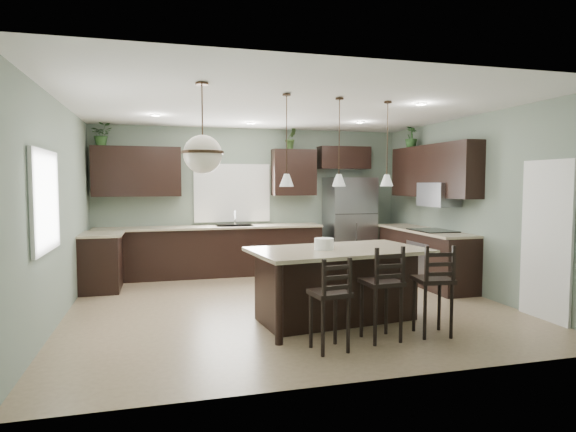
% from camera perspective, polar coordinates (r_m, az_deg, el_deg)
% --- Properties ---
extents(ground, '(6.00, 6.00, 0.00)m').
position_cam_1_polar(ground, '(7.02, 0.05, -10.47)').
color(ground, '#9E8466').
rests_on(ground, ground).
extents(pantry_door, '(0.04, 0.82, 2.04)m').
position_cam_1_polar(pantry_door, '(6.93, 28.27, -2.56)').
color(pantry_door, white).
rests_on(pantry_door, ground).
extents(window_back, '(1.35, 0.02, 1.00)m').
position_cam_1_polar(window_back, '(9.40, -6.63, 2.73)').
color(window_back, white).
rests_on(window_back, room_shell).
extents(window_left, '(0.02, 1.10, 1.00)m').
position_cam_1_polar(window_left, '(5.90, -26.95, 1.58)').
color(window_left, white).
rests_on(window_left, room_shell).
extents(left_return_cabs, '(0.60, 0.90, 0.90)m').
position_cam_1_polar(left_return_cabs, '(8.42, -21.26, -5.18)').
color(left_return_cabs, black).
rests_on(left_return_cabs, ground).
extents(left_return_countertop, '(0.66, 0.96, 0.04)m').
position_cam_1_polar(left_return_countertop, '(8.36, -21.20, -2.00)').
color(left_return_countertop, '#BCAD8E').
rests_on(left_return_countertop, left_return_cabs).
extents(back_lower_cabs, '(4.20, 0.60, 0.90)m').
position_cam_1_polar(back_lower_cabs, '(9.15, -9.11, -4.24)').
color(back_lower_cabs, black).
rests_on(back_lower_cabs, ground).
extents(back_countertop, '(4.20, 0.66, 0.04)m').
position_cam_1_polar(back_countertop, '(9.08, -9.13, -1.32)').
color(back_countertop, '#BCAD8E').
rests_on(back_countertop, back_lower_cabs).
extents(sink_inset, '(0.70, 0.45, 0.01)m').
position_cam_1_polar(sink_inset, '(9.13, -6.32, -1.17)').
color(sink_inset, gray).
rests_on(sink_inset, back_countertop).
extents(faucet, '(0.02, 0.02, 0.28)m').
position_cam_1_polar(faucet, '(9.09, -6.30, -0.28)').
color(faucet, silver).
rests_on(faucet, back_countertop).
extents(back_upper_left, '(1.55, 0.34, 0.90)m').
position_cam_1_polar(back_upper_left, '(9.16, -17.45, 5.04)').
color(back_upper_left, black).
rests_on(back_upper_left, room_shell).
extents(back_upper_right, '(0.85, 0.34, 0.90)m').
position_cam_1_polar(back_upper_right, '(9.50, 0.70, 5.18)').
color(back_upper_right, black).
rests_on(back_upper_right, room_shell).
extents(fridge_header, '(1.05, 0.34, 0.45)m').
position_cam_1_polar(fridge_header, '(9.84, 6.64, 6.86)').
color(fridge_header, black).
rests_on(fridge_header, room_shell).
extents(right_lower_cabs, '(0.60, 2.35, 0.90)m').
position_cam_1_polar(right_lower_cabs, '(8.77, 15.87, -4.71)').
color(right_lower_cabs, black).
rests_on(right_lower_cabs, ground).
extents(right_countertop, '(0.66, 2.35, 0.04)m').
position_cam_1_polar(right_countertop, '(8.70, 15.82, -1.65)').
color(right_countertop, '#BCAD8E').
rests_on(right_countertop, right_lower_cabs).
extents(cooktop, '(0.58, 0.75, 0.02)m').
position_cam_1_polar(cooktop, '(8.47, 16.77, -1.65)').
color(cooktop, black).
rests_on(cooktop, right_countertop).
extents(wall_oven_front, '(0.01, 0.72, 0.60)m').
position_cam_1_polar(wall_oven_front, '(8.38, 15.04, -5.09)').
color(wall_oven_front, gray).
rests_on(wall_oven_front, right_lower_cabs).
extents(right_upper_cabs, '(0.34, 2.35, 0.90)m').
position_cam_1_polar(right_upper_cabs, '(8.74, 16.79, 5.11)').
color(right_upper_cabs, black).
rests_on(right_upper_cabs, room_shell).
extents(microwave, '(0.40, 0.75, 0.40)m').
position_cam_1_polar(microwave, '(8.48, 17.43, 2.44)').
color(microwave, gray).
rests_on(microwave, right_upper_cabs).
extents(refrigerator, '(0.90, 0.74, 1.85)m').
position_cam_1_polar(refrigerator, '(9.68, 7.27, -0.94)').
color(refrigerator, '#97969E').
rests_on(refrigerator, ground).
extents(kitchen_island, '(2.29, 1.48, 0.92)m').
position_cam_1_polar(kitchen_island, '(6.15, 5.96, -8.14)').
color(kitchen_island, black).
rests_on(kitchen_island, ground).
extents(serving_dish, '(0.24, 0.24, 0.14)m').
position_cam_1_polar(serving_dish, '(5.97, 4.30, -3.32)').
color(serving_dish, white).
rests_on(serving_dish, kitchen_island).
extents(bar_stool_left, '(0.41, 0.41, 1.00)m').
position_cam_1_polar(bar_stool_left, '(5.09, 4.93, -10.31)').
color(bar_stool_left, black).
rests_on(bar_stool_left, ground).
extents(bar_stool_center, '(0.42, 0.42, 1.07)m').
position_cam_1_polar(bar_stool_center, '(5.48, 10.98, -8.93)').
color(bar_stool_center, black).
rests_on(bar_stool_center, ground).
extents(bar_stool_right, '(0.44, 0.44, 1.06)m').
position_cam_1_polar(bar_stool_right, '(5.80, 16.77, -8.37)').
color(bar_stool_right, black).
rests_on(bar_stool_right, ground).
extents(pendant_left, '(0.17, 0.17, 1.10)m').
position_cam_1_polar(pendant_left, '(5.74, -0.17, 8.96)').
color(pendant_left, white).
rests_on(pendant_left, room_shell).
extents(pendant_center, '(0.17, 0.17, 1.10)m').
position_cam_1_polar(pendant_center, '(6.03, 6.08, 8.69)').
color(pendant_center, silver).
rests_on(pendant_center, room_shell).
extents(pendant_right, '(0.17, 0.17, 1.10)m').
position_cam_1_polar(pendant_right, '(6.39, 11.68, 8.37)').
color(pendant_right, silver).
rests_on(pendant_right, room_shell).
extents(chandelier, '(0.45, 0.45, 0.95)m').
position_cam_1_polar(chandelier, '(5.21, -10.11, 10.22)').
color(chandelier, beige).
rests_on(chandelier, room_shell).
extents(plant_back_left, '(0.37, 0.33, 0.40)m').
position_cam_1_polar(plant_back_left, '(9.21, -21.20, 8.99)').
color(plant_back_left, '#284C21').
rests_on(plant_back_left, back_upper_left).
extents(plant_back_right, '(0.27, 0.24, 0.42)m').
position_cam_1_polar(plant_back_right, '(9.49, 0.35, 9.17)').
color(plant_back_right, '#355123').
rests_on(plant_back_right, back_upper_right).
extents(plant_right_wall, '(0.27, 0.27, 0.40)m').
position_cam_1_polar(plant_right_wall, '(9.38, 14.39, 9.06)').
color(plant_right_wall, '#254920').
rests_on(plant_right_wall, right_upper_cabs).
extents(room_shell, '(6.00, 6.00, 6.00)m').
position_cam_1_polar(room_shell, '(6.80, 0.05, 3.54)').
color(room_shell, slate).
rests_on(room_shell, ground).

